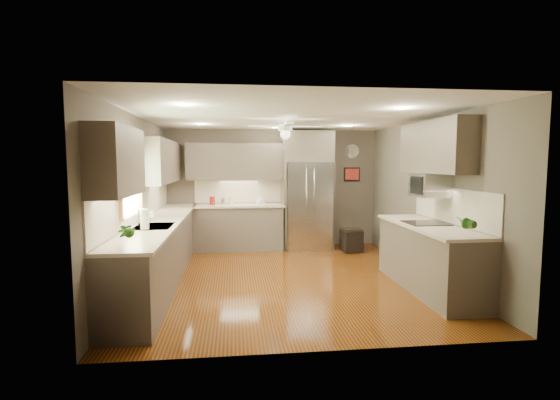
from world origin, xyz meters
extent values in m
plane|color=#441B09|center=(0.00, 0.00, 0.00)|extent=(5.00, 5.00, 0.00)
plane|color=white|center=(0.00, 0.00, 2.50)|extent=(5.00, 5.00, 0.00)
plane|color=brown|center=(0.00, 2.50, 1.25)|extent=(4.50, 0.00, 4.50)
plane|color=brown|center=(0.00, -2.50, 1.25)|extent=(4.50, 0.00, 4.50)
plane|color=brown|center=(-2.25, 0.00, 1.25)|extent=(0.00, 5.00, 5.00)
plane|color=brown|center=(2.25, 0.00, 1.25)|extent=(0.00, 5.00, 5.00)
cylinder|color=maroon|center=(-1.27, 2.23, 1.02)|extent=(0.13, 0.13, 0.18)
cylinder|color=silver|center=(-1.06, 2.20, 1.01)|extent=(0.11, 0.11, 0.13)
cylinder|color=beige|center=(-0.88, 2.20, 1.03)|extent=(0.14, 0.14, 0.18)
imported|color=white|center=(-2.08, 0.11, 1.04)|extent=(0.09, 0.10, 0.19)
imported|color=#28611B|center=(-1.93, -1.92, 1.11)|extent=(0.21, 0.17, 0.34)
imported|color=#28611B|center=(1.91, -1.67, 1.09)|extent=(0.20, 0.18, 0.31)
imported|color=beige|center=(-0.26, 2.23, 0.97)|extent=(0.29, 0.29, 0.05)
cube|color=brown|center=(-1.95, 0.15, 0.45)|extent=(0.60, 4.70, 0.90)
cube|color=beige|center=(-1.94, 0.15, 0.92)|extent=(0.65, 4.70, 0.04)
cube|color=beige|center=(-2.24, 0.15, 1.20)|extent=(0.02, 4.70, 0.50)
cube|color=brown|center=(-0.72, 2.20, 0.45)|extent=(1.85, 0.60, 0.90)
cube|color=beige|center=(-0.72, 2.19, 0.92)|extent=(1.85, 0.65, 0.04)
cube|color=beige|center=(-0.72, 2.49, 1.20)|extent=(1.85, 0.02, 0.50)
cube|color=brown|center=(-2.08, -1.60, 1.83)|extent=(0.33, 1.20, 0.75)
cube|color=brown|center=(-2.08, 1.30, 1.83)|extent=(0.33, 2.40, 0.75)
cube|color=brown|center=(-0.72, 2.33, 1.83)|extent=(2.15, 0.33, 0.75)
cube|color=brown|center=(2.08, -0.55, 2.03)|extent=(0.33, 1.70, 0.75)
cube|color=#BFF2B2|center=(-2.23, -0.50, 1.55)|extent=(0.01, 1.00, 0.80)
cube|color=brown|center=(-2.21, -0.50, 1.98)|extent=(0.05, 1.12, 0.06)
cube|color=brown|center=(-2.21, -0.50, 1.12)|extent=(0.05, 1.12, 0.06)
cube|color=brown|center=(-2.21, -1.03, 1.55)|extent=(0.05, 0.06, 0.80)
cube|color=brown|center=(-2.21, 0.03, 1.55)|extent=(0.05, 0.06, 0.80)
cube|color=silver|center=(-1.93, -0.50, 0.93)|extent=(0.50, 0.70, 0.03)
cube|color=#262626|center=(-1.93, -0.50, 0.89)|extent=(0.44, 0.62, 0.05)
cylinder|color=silver|center=(-2.13, -0.50, 1.05)|extent=(0.02, 0.02, 0.24)
cylinder|color=silver|center=(-2.07, -0.50, 1.17)|extent=(0.16, 0.02, 0.02)
cube|color=silver|center=(0.70, 2.14, 0.91)|extent=(0.92, 0.72, 1.82)
cube|color=black|center=(0.70, 1.80, 0.66)|extent=(0.88, 0.02, 0.02)
cube|color=black|center=(0.70, 1.79, 1.25)|extent=(0.01, 0.02, 1.00)
cylinder|color=silver|center=(0.62, 1.76, 1.25)|extent=(0.02, 0.02, 0.90)
cylinder|color=silver|center=(0.78, 1.76, 1.25)|extent=(0.02, 0.02, 0.90)
cube|color=brown|center=(0.70, 2.20, 2.14)|extent=(1.04, 0.60, 0.63)
cube|color=brown|center=(0.20, 2.20, 0.91)|extent=(0.06, 0.60, 1.82)
cube|color=brown|center=(1.20, 2.20, 0.91)|extent=(0.06, 0.60, 1.82)
cube|color=brown|center=(1.93, -0.80, 0.45)|extent=(0.65, 2.20, 0.90)
cube|color=beige|center=(1.91, -0.80, 0.92)|extent=(0.70, 2.20, 0.04)
cube|color=beige|center=(2.24, -0.80, 1.20)|extent=(0.02, 2.20, 0.50)
cube|color=black|center=(1.91, -0.70, 0.94)|extent=(0.56, 0.52, 0.01)
cube|color=silver|center=(2.03, -0.55, 1.48)|extent=(0.42, 0.55, 0.34)
cube|color=black|center=(1.82, -0.55, 1.48)|extent=(0.02, 0.40, 0.26)
cylinder|color=white|center=(0.00, 0.30, 2.46)|extent=(0.03, 0.03, 0.08)
cylinder|color=white|center=(0.00, 0.30, 2.36)|extent=(0.22, 0.22, 0.10)
sphere|color=white|center=(0.00, 0.30, 2.26)|extent=(0.16, 0.16, 0.16)
cube|color=white|center=(0.35, 0.30, 2.38)|extent=(0.48, 0.11, 0.01)
cube|color=white|center=(0.00, 0.65, 2.38)|extent=(0.11, 0.48, 0.01)
cube|color=white|center=(-0.35, 0.30, 2.38)|extent=(0.48, 0.11, 0.01)
cube|color=white|center=(0.00, -0.05, 2.38)|extent=(0.11, 0.48, 0.01)
cylinder|color=white|center=(-1.40, 1.30, 2.49)|extent=(0.14, 0.14, 0.01)
cylinder|color=white|center=(1.30, 1.30, 2.49)|extent=(0.14, 0.14, 0.01)
cylinder|color=white|center=(-1.40, -1.20, 2.49)|extent=(0.14, 0.14, 0.01)
cylinder|color=white|center=(1.30, -1.20, 2.49)|extent=(0.14, 0.14, 0.01)
cylinder|color=white|center=(0.00, 1.80, 2.49)|extent=(0.14, 0.14, 0.01)
cylinder|color=white|center=(1.75, 2.48, 2.05)|extent=(0.30, 0.03, 0.30)
cylinder|color=silver|center=(1.75, 2.47, 2.05)|extent=(0.29, 0.00, 0.29)
cube|color=black|center=(1.75, 2.48, 1.55)|extent=(0.36, 0.03, 0.30)
cube|color=#B93325|center=(1.75, 2.46, 1.55)|extent=(0.30, 0.01, 0.24)
cube|color=black|center=(1.53, 1.71, 0.23)|extent=(0.41, 0.41, 0.42)
cube|color=black|center=(1.53, 1.71, 0.46)|extent=(0.39, 0.39, 0.03)
cylinder|color=white|center=(-1.98, -0.83, 1.08)|extent=(0.11, 0.11, 0.25)
cylinder|color=silver|center=(-1.98, -0.83, 1.09)|extent=(0.02, 0.02, 0.27)
camera|label=1|loc=(-0.82, -6.18, 1.82)|focal=26.00mm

